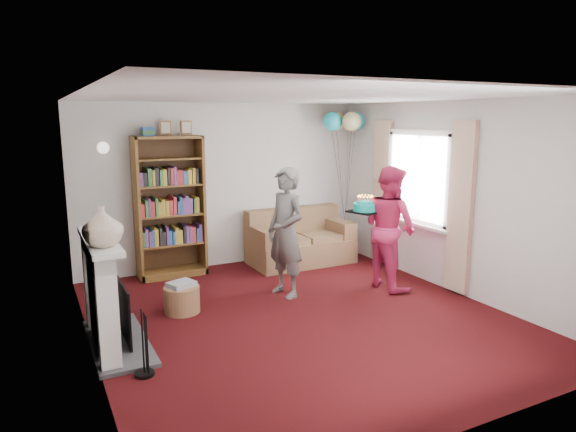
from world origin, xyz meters
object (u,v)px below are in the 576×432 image
bookcase (169,208)px  person_striped (286,233)px  sofa (299,242)px  person_magenta (390,227)px  birthday_cake (365,207)px

bookcase → person_striped: (1.11, -1.55, -0.16)m
sofa → person_striped: person_striped is taller
bookcase → person_magenta: (2.50, -1.88, -0.16)m
bookcase → birthday_cake: bearing=-38.8°
sofa → person_striped: bearing=-124.7°
person_striped → sofa: bearing=132.3°
sofa → person_magenta: (0.50, -1.64, 0.51)m
person_striped → person_magenta: person_striped is taller
bookcase → person_magenta: size_ratio=1.35×
sofa → person_striped: size_ratio=0.96×
sofa → bookcase: bearing=173.0°
person_striped → person_magenta: size_ratio=1.00×
bookcase → person_striped: bookcase is taller
bookcase → person_striped: size_ratio=1.34×
person_magenta → birthday_cake: (-0.32, 0.12, 0.28)m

